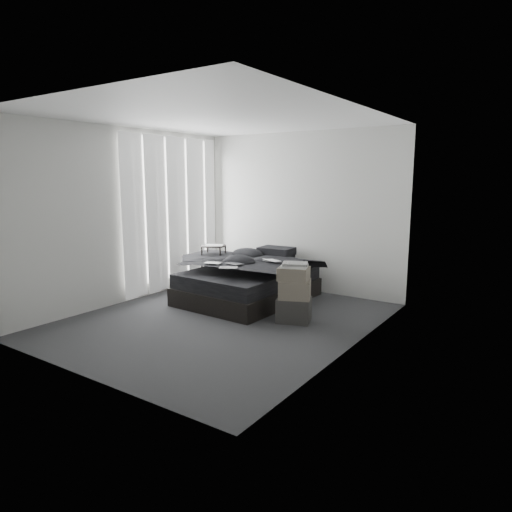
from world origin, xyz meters
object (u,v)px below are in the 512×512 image
Objects in this scene: bed at (248,292)px; laptop at (269,256)px; box_lower at (294,310)px; side_stand at (214,268)px.

laptop reaches higher than bed.
laptop is at bearing 7.50° from bed.
laptop is 1.09m from box_lower.
side_stand reaches higher than laptop.
bed is 6.24× the size of laptop.
box_lower reaches higher than bed.
bed is 4.57× the size of box_lower.
bed is at bearing -154.50° from laptop.
box_lower is (0.75, -0.56, -0.56)m from laptop.
bed is 1.23m from box_lower.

